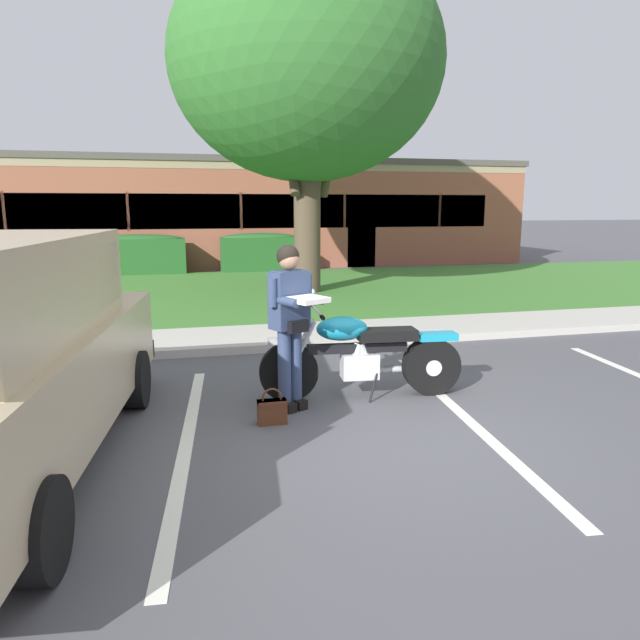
{
  "coord_description": "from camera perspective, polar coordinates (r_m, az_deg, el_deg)",
  "views": [
    {
      "loc": [
        -1.89,
        -4.88,
        2.08
      ],
      "look_at": [
        -0.34,
        1.23,
        0.85
      ],
      "focal_mm": 32.93,
      "sensor_mm": 36.0,
      "label": 1
    }
  ],
  "objects": [
    {
      "name": "stall_stripe_1",
      "position": [
        6.16,
        13.81,
        -9.02
      ],
      "size": [
        0.56,
        4.39,
        0.01
      ],
      "primitive_type": "cube",
      "rotation": [
        0.0,
        0.0,
        -0.1
      ],
      "color": "silver",
      "rests_on": "ground"
    },
    {
      "name": "ground_plane",
      "position": [
        5.64,
        6.58,
        -10.71
      ],
      "size": [
        140.0,
        140.0,
        0.0
      ],
      "primitive_type": "plane",
      "color": "#4C4C51"
    },
    {
      "name": "brick_building",
      "position": [
        24.33,
        -9.04,
        10.33
      ],
      "size": [
        20.69,
        10.08,
        3.66
      ],
      "color": "#93513D",
      "rests_on": "ground"
    },
    {
      "name": "motorcycle",
      "position": [
        6.46,
        4.82,
        -3.34
      ],
      "size": [
        2.24,
        0.82,
        1.18
      ],
      "color": "black",
      "rests_on": "ground"
    },
    {
      "name": "hedge_left",
      "position": [
        18.65,
        -17.4,
        6.15
      ],
      "size": [
        2.89,
        0.9,
        1.24
      ],
      "color": "#235623",
      "rests_on": "ground"
    },
    {
      "name": "stall_stripe_0",
      "position": [
        5.49,
        -12.84,
        -11.47
      ],
      "size": [
        0.56,
        4.39,
        0.01
      ],
      "primitive_type": "cube",
      "rotation": [
        0.0,
        0.0,
        -0.1
      ],
      "color": "silver",
      "rests_on": "ground"
    },
    {
      "name": "curb_strip",
      "position": [
        8.67,
        -1.19,
        -2.44
      ],
      "size": [
        60.0,
        0.2,
        0.12
      ],
      "primitive_type": "cube",
      "color": "#B7B2A8",
      "rests_on": "ground"
    },
    {
      "name": "handbag",
      "position": [
        5.76,
        -4.68,
        -8.66
      ],
      "size": [
        0.28,
        0.13,
        0.36
      ],
      "color": "#562D19",
      "rests_on": "ground"
    },
    {
      "name": "hedge_center_left",
      "position": [
        18.82,
        -5.82,
        6.64
      ],
      "size": [
        2.46,
        0.9,
        1.24
      ],
      "color": "#235623",
      "rests_on": "ground"
    },
    {
      "name": "concrete_walk",
      "position": [
        9.48,
        -2.34,
        -1.4
      ],
      "size": [
        60.0,
        1.5,
        0.08
      ],
      "primitive_type": "cube",
      "color": "#B7B2A8",
      "rests_on": "ground"
    },
    {
      "name": "shade_tree",
      "position": [
        14.3,
        -1.32,
        23.66
      ],
      "size": [
        6.15,
        6.15,
        7.84
      ],
      "color": "#4C3D2D",
      "rests_on": "ground"
    },
    {
      "name": "rider_person",
      "position": [
        5.92,
        -2.87,
        0.57
      ],
      "size": [
        0.58,
        0.67,
        1.7
      ],
      "color": "black",
      "rests_on": "ground"
    },
    {
      "name": "grass_lawn",
      "position": [
        14.38,
        -6.48,
        2.78
      ],
      "size": [
        60.0,
        8.58,
        0.06
      ],
      "primitive_type": "cube",
      "color": "#3D752D",
      "rests_on": "ground"
    }
  ]
}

